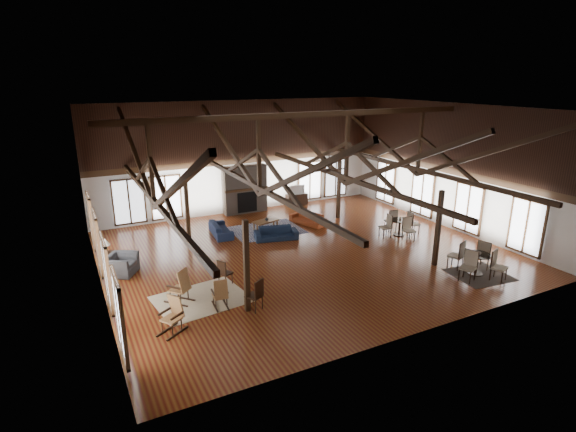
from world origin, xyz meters
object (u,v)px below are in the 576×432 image
coffee_table (266,222)px  armchair (121,265)px  cafe_table_far (400,225)px  sofa_navy_front (276,233)px  sofa_navy_left (221,229)px  cafe_table_near (477,260)px  sofa_orange (308,218)px  tv_console (297,199)px

coffee_table → armchair: armchair is taller
coffee_table → cafe_table_far: bearing=-50.8°
sofa_navy_front → sofa_navy_left: 2.69m
sofa_navy_front → cafe_table_far: cafe_table_far is taller
sofa_navy_front → cafe_table_near: cafe_table_near is taller
sofa_navy_front → sofa_orange: bearing=42.1°
armchair → cafe_table_far: (12.26, -1.41, 0.16)m
cafe_table_far → tv_console: (-1.80, 6.88, -0.22)m
sofa_navy_front → tv_console: tv_console is taller
sofa_orange → coffee_table: bearing=-112.0°
sofa_navy_front → sofa_navy_left: sofa_navy_left is taller
sofa_orange → coffee_table: sofa_orange is taller
coffee_table → cafe_table_near: (5.00, -8.27, 0.14)m
sofa_orange → sofa_navy_left: bearing=-115.0°
sofa_orange → armchair: 9.49m
sofa_orange → tv_console: bearing=141.4°
sofa_orange → cafe_table_far: (2.98, -3.45, 0.25)m
sofa_navy_front → armchair: size_ratio=1.73×
sofa_navy_left → coffee_table: bearing=-92.7°
coffee_table → armchair: 7.28m
armchair → cafe_table_near: size_ratio=0.52×
coffee_table → armchair: bearing=-180.0°
cafe_table_near → coffee_table: bearing=121.1°
cafe_table_far → sofa_orange: bearing=130.8°
sofa_navy_left → armchair: size_ratio=1.76×
cafe_table_near → cafe_table_far: 4.73m
sofa_navy_left → sofa_orange: bearing=-89.6°
sofa_navy_left → tv_console: size_ratio=1.59×
sofa_navy_front → tv_console: bearing=66.4°
sofa_orange → cafe_table_near: size_ratio=0.87×
sofa_navy_left → tv_console: (5.67, 3.01, 0.02)m
armchair → tv_console: size_ratio=0.90×
sofa_navy_left → sofa_orange: (4.48, -0.42, -0.01)m
sofa_navy_left → cafe_table_near: bearing=-134.4°
sofa_navy_front → coffee_table: size_ratio=1.42×
sofa_orange → armchair: size_ratio=1.69×
sofa_navy_front → coffee_table: 1.42m
sofa_navy_front → cafe_table_far: (5.41, -2.14, 0.24)m
sofa_navy_front → armchair: bearing=-160.3°
cafe_table_near → cafe_table_far: bearing=86.3°
armchair → cafe_table_near: (11.95, -6.13, 0.20)m
sofa_navy_front → cafe_table_far: size_ratio=0.96×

